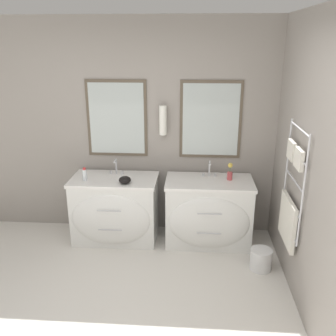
{
  "coord_description": "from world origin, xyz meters",
  "views": [
    {
      "loc": [
        0.66,
        -2.28,
        2.32
      ],
      "look_at": [
        0.39,
        1.48,
        1.03
      ],
      "focal_mm": 40.0,
      "sensor_mm": 36.0,
      "label": 1
    }
  ],
  "objects": [
    {
      "name": "faucet_left",
      "position": [
        -0.27,
        1.93,
        0.88
      ],
      "size": [
        0.17,
        0.12,
        0.19
      ],
      "color": "silver",
      "rests_on": "vanity_left"
    },
    {
      "name": "flower_vase",
      "position": [
        1.08,
        1.84,
        0.87
      ],
      "size": [
        0.06,
        0.06,
        0.2
      ],
      "color": "#CC4C51",
      "rests_on": "vanity_right"
    },
    {
      "name": "waste_bin",
      "position": [
        1.4,
        1.23,
        0.12
      ],
      "size": [
        0.23,
        0.23,
        0.23
      ],
      "color": "silver",
      "rests_on": "ground_plane"
    },
    {
      "name": "amenity_bowl",
      "position": [
        -0.11,
        1.63,
        0.83
      ],
      "size": [
        0.14,
        0.14,
        0.08
      ],
      "color": "black",
      "rests_on": "vanity_left"
    },
    {
      "name": "vanity_right",
      "position": [
        0.85,
        1.75,
        0.4
      ],
      "size": [
        1.02,
        0.64,
        0.78
      ],
      "color": "white",
      "rests_on": "ground_plane"
    },
    {
      "name": "wall_right",
      "position": [
        1.66,
        0.95,
        1.29
      ],
      "size": [
        0.13,
        4.16,
        2.6
      ],
      "color": "gray",
      "rests_on": "ground_plane"
    },
    {
      "name": "wall_back",
      "position": [
        0.01,
        2.14,
        1.31
      ],
      "size": [
        4.87,
        0.17,
        2.6
      ],
      "color": "gray",
      "rests_on": "ground_plane"
    },
    {
      "name": "faucet_right",
      "position": [
        0.85,
        1.93,
        0.88
      ],
      "size": [
        0.17,
        0.12,
        0.19
      ],
      "color": "silver",
      "rests_on": "vanity_right"
    },
    {
      "name": "toiletry_bottle",
      "position": [
        -0.59,
        1.7,
        0.86
      ],
      "size": [
        0.05,
        0.05,
        0.15
      ],
      "color": "silver",
      "rests_on": "vanity_left"
    },
    {
      "name": "vanity_left",
      "position": [
        -0.27,
        1.75,
        0.4
      ],
      "size": [
        1.02,
        0.64,
        0.78
      ],
      "color": "white",
      "rests_on": "ground_plane"
    }
  ]
}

